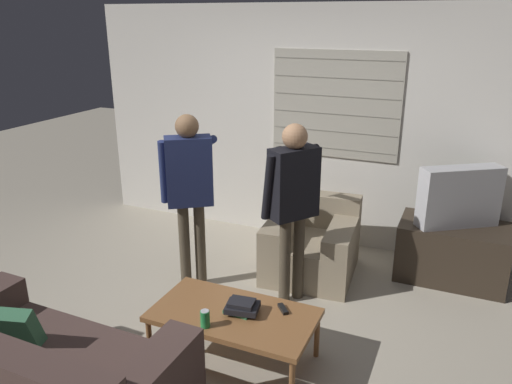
{
  "coord_description": "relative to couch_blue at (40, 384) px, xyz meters",
  "views": [
    {
      "loc": [
        1.58,
        -3.09,
        2.41
      ],
      "look_at": [
        -0.01,
        0.58,
        1.0
      ],
      "focal_mm": 35.0,
      "sensor_mm": 36.0,
      "label": 1
    }
  ],
  "objects": [
    {
      "name": "wall_back",
      "position": [
        0.61,
        3.39,
        0.97
      ],
      "size": [
        5.2,
        0.08,
        2.55
      ],
      "color": "silver",
      "rests_on": "ground_plane"
    },
    {
      "name": "armchair_beige",
      "position": [
        0.92,
        2.58,
        -0.02
      ],
      "size": [
        0.9,
        0.95,
        0.72
      ],
      "rotation": [
        0.0,
        0.0,
        3.23
      ],
      "color": "gray",
      "rests_on": "ground_plane"
    },
    {
      "name": "tv",
      "position": [
        2.19,
        2.97,
        0.53
      ],
      "size": [
        0.74,
        0.59,
        0.57
      ],
      "rotation": [
        0.0,
        0.0,
        3.74
      ],
      "color": "#B2B2B7",
      "rests_on": "tv_stand"
    },
    {
      "name": "book_stack",
      "position": [
        0.86,
        1.06,
        0.13
      ],
      "size": [
        0.26,
        0.22,
        0.1
      ],
      "color": "#33754C",
      "rests_on": "coffee_table"
    },
    {
      "name": "spare_remote",
      "position": [
        1.12,
        1.21,
        0.1
      ],
      "size": [
        0.12,
        0.12,
        0.02
      ],
      "rotation": [
        0.0,
        0.0,
        0.71
      ],
      "color": "black",
      "rests_on": "coffee_table"
    },
    {
      "name": "person_right_standing",
      "position": [
        0.89,
        2.01,
        0.7
      ],
      "size": [
        0.55,
        0.77,
        1.6
      ],
      "rotation": [
        0.0,
        0.0,
        0.96
      ],
      "color": "#4C4233",
      "rests_on": "ground_plane"
    },
    {
      "name": "person_left_standing",
      "position": [
        -0.03,
        1.88,
        0.72
      ],
      "size": [
        0.5,
        0.82,
        1.63
      ],
      "rotation": [
        0.0,
        0.0,
        0.6
      ],
      "color": "#4C4233",
      "rests_on": "ground_plane"
    },
    {
      "name": "couch_blue",
      "position": [
        0.0,
        0.0,
        0.0
      ],
      "size": [
        1.74,
        0.94,
        0.82
      ],
      "rotation": [
        0.0,
        0.0,
        -0.02
      ],
      "color": "#4C3833",
      "rests_on": "ground_plane"
    },
    {
      "name": "tv_stand",
      "position": [
        2.19,
        2.97,
        -0.03
      ],
      "size": [
        0.99,
        0.59,
        0.56
      ],
      "color": "#33281E",
      "rests_on": "ground_plane"
    },
    {
      "name": "soda_can",
      "position": [
        0.7,
        0.81,
        0.15
      ],
      "size": [
        0.07,
        0.07,
        0.13
      ],
      "color": "#238E47",
      "rests_on": "coffee_table"
    },
    {
      "name": "coffee_table",
      "position": [
        0.8,
        1.04,
        0.05
      ],
      "size": [
        1.18,
        0.63,
        0.4
      ],
      "color": "brown",
      "rests_on": "ground_plane"
    },
    {
      "name": "ground_plane",
      "position": [
        0.6,
        1.36,
        -0.31
      ],
      "size": [
        16.0,
        16.0,
        0.0
      ],
      "primitive_type": "plane",
      "color": "#B2A893"
    }
  ]
}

